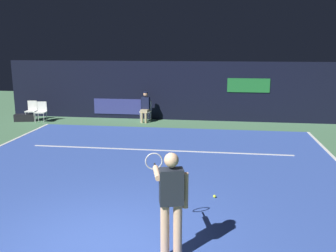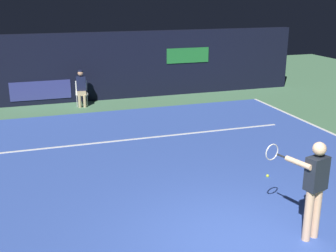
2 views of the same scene
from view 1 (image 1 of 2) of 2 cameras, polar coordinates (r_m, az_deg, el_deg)
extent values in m
plane|color=#4C7A56|center=(10.07, -3.13, -6.63)|extent=(31.52, 31.52, 0.00)
cube|color=#3856B2|center=(10.07, -3.13, -6.60)|extent=(10.72, 10.11, 0.01)
cube|color=white|center=(11.73, -1.48, -3.78)|extent=(8.36, 0.10, 0.01)
cube|color=black|center=(16.51, 1.41, 5.50)|extent=(15.55, 0.30, 2.60)
cube|color=navy|center=(16.98, -7.84, 3.02)|extent=(2.20, 0.04, 0.70)
cube|color=#1E6B2D|center=(16.26, 12.37, 6.17)|extent=(1.80, 0.04, 0.60)
cylinder|color=#DBAD89|center=(5.93, 1.50, -15.99)|extent=(0.14, 0.14, 0.92)
cylinder|color=#DBAD89|center=(5.91, -0.49, -16.10)|extent=(0.14, 0.14, 0.92)
cube|color=#1E232D|center=(5.61, 0.52, -9.39)|extent=(0.40, 0.30, 0.56)
sphere|color=#DBAD89|center=(5.47, 0.53, -5.29)|extent=(0.22, 0.22, 0.22)
cylinder|color=#DBAD89|center=(5.74, -1.75, -7.27)|extent=(0.21, 0.51, 0.09)
cylinder|color=#DBAD89|center=(5.69, 2.73, -9.96)|extent=(0.09, 0.09, 0.56)
cylinder|color=black|center=(6.02, -1.99, -6.31)|extent=(0.11, 0.30, 0.03)
torus|color=#B2B2B7|center=(6.29, -2.20, -5.50)|extent=(0.30, 0.10, 0.30)
cube|color=white|center=(16.08, -3.50, 2.26)|extent=(0.48, 0.44, 0.04)
cube|color=white|center=(16.23, -3.31, 3.18)|extent=(0.42, 0.07, 0.42)
cylinder|color=#B2B2B7|center=(16.02, -4.31, 1.38)|extent=(0.03, 0.03, 0.46)
cylinder|color=#B2B2B7|center=(15.91, -3.03, 1.32)|extent=(0.03, 0.03, 0.46)
cylinder|color=#B2B2B7|center=(16.33, -3.95, 1.60)|extent=(0.03, 0.03, 0.46)
cylinder|color=#B2B2B7|center=(16.23, -2.69, 1.54)|extent=(0.03, 0.03, 0.46)
cube|color=tan|center=(16.00, -3.59, 2.36)|extent=(0.36, 0.43, 0.14)
cylinder|color=tan|center=(15.90, -4.08, 1.30)|extent=(0.11, 0.11, 0.46)
cylinder|color=tan|center=(15.85, -3.46, 1.27)|extent=(0.11, 0.11, 0.46)
cube|color=#141933|center=(16.06, -3.48, 3.59)|extent=(0.36, 0.25, 0.52)
sphere|color=tan|center=(16.00, -3.50, 4.93)|extent=(0.20, 0.20, 0.20)
cylinder|color=#141933|center=(15.99, -3.50, 5.25)|extent=(0.19, 0.19, 0.04)
cube|color=white|center=(17.34, -20.47, 2.18)|extent=(0.48, 0.44, 0.04)
cube|color=white|center=(17.49, -20.28, 3.03)|extent=(0.42, 0.07, 0.42)
cylinder|color=#B2B2B7|center=(17.30, -21.20, 1.35)|extent=(0.03, 0.03, 0.44)
cylinder|color=#B2B2B7|center=(17.15, -20.05, 1.35)|extent=(0.03, 0.03, 0.44)
cylinder|color=#B2B2B7|center=(17.60, -20.77, 1.57)|extent=(0.03, 0.03, 0.44)
cylinder|color=#B2B2B7|center=(17.46, -19.64, 1.57)|extent=(0.03, 0.03, 0.44)
cube|color=white|center=(16.91, -19.14, 2.03)|extent=(0.47, 0.44, 0.04)
cube|color=white|center=(17.06, -18.95, 2.91)|extent=(0.42, 0.07, 0.42)
cylinder|color=#B2B2B7|center=(16.87, -19.89, 1.19)|extent=(0.03, 0.03, 0.44)
cylinder|color=#B2B2B7|center=(16.73, -18.71, 1.19)|extent=(0.03, 0.03, 0.44)
cylinder|color=#B2B2B7|center=(17.18, -19.46, 1.41)|extent=(0.03, 0.03, 0.44)
cylinder|color=#B2B2B7|center=(17.04, -18.30, 1.41)|extent=(0.03, 0.03, 0.44)
sphere|color=#CCE033|center=(8.26, 7.23, -10.76)|extent=(0.07, 0.07, 0.07)
cube|color=black|center=(17.42, -21.36, 1.21)|extent=(0.89, 0.50, 0.32)
camera|label=2|loc=(4.97, -85.10, 8.99)|focal=45.61mm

